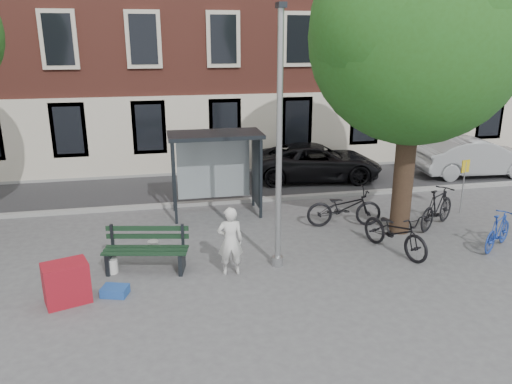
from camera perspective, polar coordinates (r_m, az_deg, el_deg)
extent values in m
plane|color=#4C4C4F|center=(12.49, 2.47, -8.37)|extent=(90.00, 90.00, 0.00)
cube|color=#28282B|center=(18.91, -2.62, 0.73)|extent=(40.00, 4.00, 0.01)
cube|color=gray|center=(17.01, -1.57, -0.99)|extent=(40.00, 0.25, 0.12)
cube|color=gray|center=(20.79, -3.49, 2.43)|extent=(40.00, 0.25, 0.12)
cylinder|color=#9EA0A3|center=(11.50, 2.66, 5.21)|extent=(0.14, 0.14, 6.00)
cylinder|color=#9EA0A3|center=(12.43, 2.47, -7.87)|extent=(0.28, 0.28, 0.24)
cube|color=#1E2328|center=(11.26, 2.89, 20.56)|extent=(0.18, 0.35, 0.12)
cylinder|color=black|center=(14.61, 16.52, 1.90)|extent=(0.56, 0.56, 3.40)
sphere|color=#235319|center=(14.12, 17.86, 16.51)|extent=(5.60, 5.60, 5.60)
sphere|color=#235319|center=(14.92, 20.45, 18.21)|extent=(3.92, 3.92, 3.92)
sphere|color=#235319|center=(13.49, 15.49, 17.98)|extent=(4.20, 4.20, 4.20)
sphere|color=#235319|center=(13.45, 20.82, 18.80)|extent=(3.64, 3.64, 3.64)
cube|color=#1E2328|center=(14.90, -9.27, 0.91)|extent=(0.08, 0.08, 2.50)
cube|color=#1E2328|center=(15.21, 0.55, 1.47)|extent=(0.08, 0.08, 2.50)
cube|color=#1E2328|center=(16.06, -9.47, 2.10)|extent=(0.08, 0.08, 2.50)
cube|color=#1E2328|center=(16.34, -0.32, 2.61)|extent=(0.08, 0.08, 2.50)
cube|color=#1E2328|center=(15.27, -4.71, 6.54)|extent=(2.85, 1.45, 0.12)
cube|color=#8C999E|center=(16.12, -4.87, 2.79)|extent=(2.34, 0.04, 2.00)
cube|color=#1E2328|center=(15.74, 0.10, 2.50)|extent=(0.12, 1.14, 2.12)
cube|color=#D84C19|center=(15.76, 0.35, 2.51)|extent=(0.02, 0.90, 1.62)
imported|color=silver|center=(11.74, -2.96, -5.62)|extent=(0.63, 0.43, 1.68)
cube|color=#1E2328|center=(12.59, -16.28, -7.58)|extent=(0.22, 0.64, 0.52)
cube|color=#1E2328|center=(12.22, -8.46, -7.81)|extent=(0.22, 0.64, 0.52)
cube|color=black|center=(12.08, -12.72, -6.92)|extent=(1.99, 0.53, 0.05)
cube|color=black|center=(12.26, -12.51, -6.52)|extent=(1.99, 0.53, 0.05)
cube|color=black|center=(12.45, -12.32, -6.14)|extent=(1.99, 0.53, 0.05)
cube|color=black|center=(12.46, -12.28, -4.96)|extent=(1.98, 0.46, 0.11)
cube|color=black|center=(12.39, -12.34, -4.08)|extent=(1.98, 0.46, 0.11)
imported|color=black|center=(14.98, 10.04, -1.73)|extent=(2.30, 1.05, 1.17)
imported|color=#1B3897|center=(14.70, 25.95, -3.99)|extent=(1.65, 1.33, 1.01)
imported|color=black|center=(13.46, 15.63, -4.41)|extent=(1.46, 2.31, 1.15)
imported|color=black|center=(15.61, 20.00, -1.69)|extent=(1.96, 1.60, 1.20)
imported|color=black|center=(19.74, 6.93, 3.44)|extent=(5.32, 2.98, 1.40)
imported|color=#96999D|center=(21.95, 23.80, 3.68)|extent=(4.78, 1.93, 1.54)
cube|color=maroon|center=(11.41, -20.85, -9.69)|extent=(1.04, 0.86, 0.90)
cube|color=#214B9A|center=(11.53, -15.82, -10.82)|extent=(0.65, 0.55, 0.20)
cylinder|color=silver|center=(13.29, -11.65, -6.23)|extent=(0.34, 0.34, 0.36)
cylinder|color=white|center=(12.52, -16.16, -8.10)|extent=(0.30, 0.30, 0.36)
cylinder|color=#9EA0A3|center=(17.00, 22.56, 0.43)|extent=(0.04, 0.04, 1.70)
cube|color=gold|center=(16.82, 22.83, 2.73)|extent=(0.30, 0.09, 0.40)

